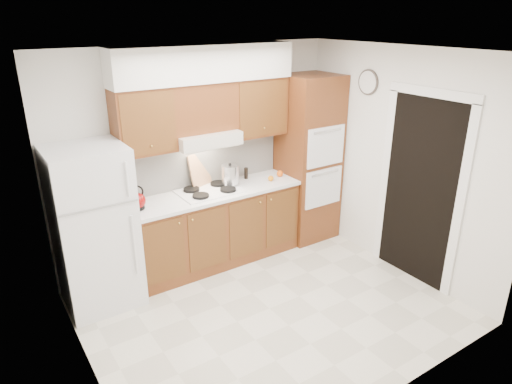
# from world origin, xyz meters

# --- Properties ---
(floor) EXTENTS (3.60, 3.60, 0.00)m
(floor) POSITION_xyz_m (0.00, 0.00, 0.00)
(floor) COLOR beige
(floor) RESTS_ON ground
(ceiling) EXTENTS (3.60, 3.60, 0.00)m
(ceiling) POSITION_xyz_m (0.00, 0.00, 2.60)
(ceiling) COLOR white
(ceiling) RESTS_ON wall_back
(wall_back) EXTENTS (3.60, 0.02, 2.60)m
(wall_back) POSITION_xyz_m (0.00, 1.50, 1.30)
(wall_back) COLOR white
(wall_back) RESTS_ON floor
(wall_left) EXTENTS (0.02, 3.00, 2.60)m
(wall_left) POSITION_xyz_m (-1.80, 0.00, 1.30)
(wall_left) COLOR white
(wall_left) RESTS_ON floor
(wall_right) EXTENTS (0.02, 3.00, 2.60)m
(wall_right) POSITION_xyz_m (1.80, 0.00, 1.30)
(wall_right) COLOR white
(wall_right) RESTS_ON floor
(fridge) EXTENTS (0.75, 0.72, 1.72)m
(fridge) POSITION_xyz_m (-1.41, 1.14, 0.86)
(fridge) COLOR white
(fridge) RESTS_ON floor
(base_cabinets) EXTENTS (2.11, 0.60, 0.90)m
(base_cabinets) POSITION_xyz_m (0.02, 1.20, 0.45)
(base_cabinets) COLOR brown
(base_cabinets) RESTS_ON floor
(countertop) EXTENTS (2.13, 0.62, 0.04)m
(countertop) POSITION_xyz_m (0.03, 1.19, 0.92)
(countertop) COLOR white
(countertop) RESTS_ON base_cabinets
(backsplash) EXTENTS (2.11, 0.03, 0.56)m
(backsplash) POSITION_xyz_m (0.02, 1.49, 1.22)
(backsplash) COLOR white
(backsplash) RESTS_ON countertop
(oven_cabinet) EXTENTS (0.70, 0.65, 2.20)m
(oven_cabinet) POSITION_xyz_m (1.44, 1.18, 1.10)
(oven_cabinet) COLOR brown
(oven_cabinet) RESTS_ON floor
(upper_cab_left) EXTENTS (0.63, 0.33, 0.70)m
(upper_cab_left) POSITION_xyz_m (-0.71, 1.33, 1.85)
(upper_cab_left) COLOR brown
(upper_cab_left) RESTS_ON wall_back
(upper_cab_right) EXTENTS (0.73, 0.33, 0.70)m
(upper_cab_right) POSITION_xyz_m (0.72, 1.33, 1.85)
(upper_cab_right) COLOR brown
(upper_cab_right) RESTS_ON wall_back
(range_hood) EXTENTS (0.75, 0.45, 0.15)m
(range_hood) POSITION_xyz_m (-0.02, 1.27, 1.57)
(range_hood) COLOR silver
(range_hood) RESTS_ON wall_back
(upper_cab_over_hood) EXTENTS (0.75, 0.33, 0.55)m
(upper_cab_over_hood) POSITION_xyz_m (-0.02, 1.33, 1.92)
(upper_cab_over_hood) COLOR brown
(upper_cab_over_hood) RESTS_ON range_hood
(soffit) EXTENTS (2.13, 0.36, 0.40)m
(soffit) POSITION_xyz_m (0.03, 1.32, 2.40)
(soffit) COLOR silver
(soffit) RESTS_ON wall_back
(cooktop) EXTENTS (0.74, 0.50, 0.01)m
(cooktop) POSITION_xyz_m (-0.02, 1.21, 0.95)
(cooktop) COLOR white
(cooktop) RESTS_ON countertop
(doorway) EXTENTS (0.02, 0.90, 2.10)m
(doorway) POSITION_xyz_m (1.79, -0.35, 1.05)
(doorway) COLOR black
(doorway) RESTS_ON floor
(wall_clock) EXTENTS (0.02, 0.30, 0.30)m
(wall_clock) POSITION_xyz_m (1.79, 0.55, 2.15)
(wall_clock) COLOR #3F3833
(wall_clock) RESTS_ON wall_right
(kettle) EXTENTS (0.22, 0.22, 0.18)m
(kettle) POSITION_xyz_m (-0.92, 1.17, 1.04)
(kettle) COLOR maroon
(kettle) RESTS_ON countertop
(cutting_board) EXTENTS (0.33, 0.20, 0.41)m
(cutting_board) POSITION_xyz_m (-0.03, 1.45, 1.14)
(cutting_board) COLOR tan
(cutting_board) RESTS_ON countertop
(stock_pot) EXTENTS (0.27, 0.27, 0.22)m
(stock_pot) POSITION_xyz_m (0.28, 1.25, 1.08)
(stock_pot) COLOR silver
(stock_pot) RESTS_ON cooktop
(condiment_a) EXTENTS (0.06, 0.06, 0.18)m
(condiment_a) POSITION_xyz_m (0.48, 1.42, 1.03)
(condiment_a) COLOR black
(condiment_a) RESTS_ON countertop
(condiment_b) EXTENTS (0.07, 0.07, 0.18)m
(condiment_b) POSITION_xyz_m (0.41, 1.37, 1.03)
(condiment_b) COLOR black
(condiment_b) RESTS_ON countertop
(condiment_c) EXTENTS (0.05, 0.05, 0.14)m
(condiment_c) POSITION_xyz_m (0.58, 1.36, 1.01)
(condiment_c) COLOR black
(condiment_c) RESTS_ON countertop
(orange_near) EXTENTS (0.09, 0.09, 0.08)m
(orange_near) POSITION_xyz_m (0.98, 1.18, 0.98)
(orange_near) COLOR orange
(orange_near) RESTS_ON countertop
(orange_far) EXTENTS (0.08, 0.08, 0.07)m
(orange_far) POSITION_xyz_m (0.79, 1.10, 0.98)
(orange_far) COLOR orange
(orange_far) RESTS_ON countertop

